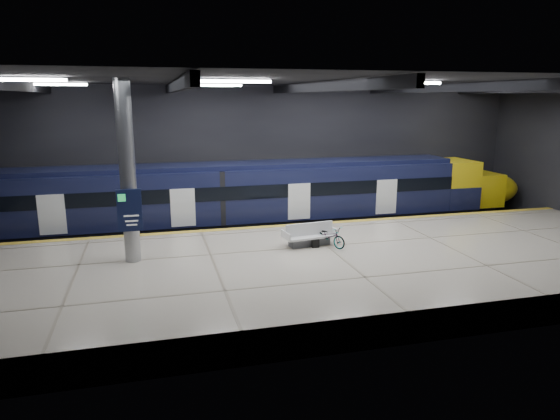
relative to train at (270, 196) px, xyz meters
name	(u,v)px	position (x,y,z in m)	size (l,w,h in m)	color
ground	(319,263)	(0.92, -5.50, -2.06)	(30.00, 30.00, 0.00)	black
room_shell	(321,136)	(0.92, -5.49, 3.66)	(30.10, 16.10, 8.05)	black
platform	(339,269)	(0.92, -8.00, -1.51)	(30.00, 11.00, 1.10)	beige
safety_strip	(301,224)	(0.92, -2.75, -0.95)	(30.00, 0.40, 0.01)	gold
rails	(287,230)	(0.92, 0.00, -1.98)	(30.00, 1.52, 0.16)	gray
train	(270,196)	(0.00, 0.00, 0.00)	(29.40, 2.84, 3.79)	black
bench	(309,237)	(0.20, -6.28, -0.61)	(2.36, 1.22, 1.00)	#595B60
bicycle	(329,236)	(0.96, -6.64, -0.52)	(0.59, 1.68, 0.88)	#99999E
pannier_bag	(315,243)	(0.36, -6.64, -0.78)	(0.30, 0.18, 0.35)	black
info_column	(128,175)	(-7.08, -6.52, 2.40)	(0.90, 0.78, 6.90)	#9EA0A5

